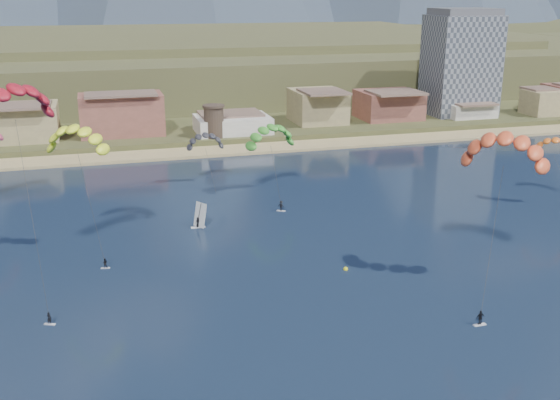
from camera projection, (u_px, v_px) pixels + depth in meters
name	position (u px, v px, depth m)	size (l,w,h in m)	color
ground	(361.00, 375.00, 71.68)	(2400.00, 2400.00, 0.00)	black
beach	(201.00, 152.00, 168.86)	(2200.00, 12.00, 0.90)	tan
land	(117.00, 36.00, 585.48)	(2200.00, 900.00, 4.00)	brown
foothills	(204.00, 63.00, 288.01)	(940.00, 210.00, 18.00)	brown
town	(34.00, 118.00, 170.86)	(400.00, 24.00, 12.00)	silver
apartment_tower	(461.00, 63.00, 205.70)	(20.00, 16.00, 32.00)	gray
watchtower	(214.00, 121.00, 175.64)	(5.82, 5.82, 8.60)	#47382D
kitesurfer_red	(13.00, 97.00, 84.55)	(12.13, 17.25, 29.85)	silver
kitesurfer_yellow	(76.00, 135.00, 99.99)	(10.92, 12.27, 21.38)	silver
kitesurfer_orange	(506.00, 145.00, 89.96)	(16.52, 18.33, 24.67)	silver
kitesurfer_green	(271.00, 133.00, 131.44)	(11.63, 15.52, 16.89)	silver
distant_kite_dark	(205.00, 138.00, 138.63)	(8.18, 5.61, 13.35)	#262626
distant_kite_orange	(555.00, 144.00, 125.71)	(8.30, 7.92, 14.91)	#262626
windsurfer	(199.00, 220.00, 115.60)	(2.50, 2.72, 4.41)	silver
buoy	(346.00, 269.00, 98.54)	(0.69, 0.69, 0.69)	yellow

